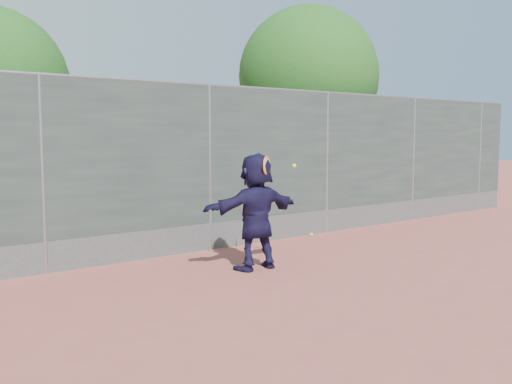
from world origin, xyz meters
TOP-DOWN VIEW (x-y plane):
  - ground at (0.00, 0.00)m, footprint 80.00×80.00m
  - player at (-0.29, 1.77)m, footprint 1.72×0.63m
  - ball_ground at (2.42, 3.35)m, footprint 0.07×0.07m
  - fence at (-0.00, 3.50)m, footprint 20.00×0.06m
  - swing_action at (-0.19, 1.56)m, footprint 0.69×0.17m
  - tree_right at (4.68, 5.75)m, footprint 3.78×3.60m
  - weed_clump at (0.29, 3.38)m, footprint 0.68×0.07m

SIDE VIEW (x-z plane):
  - ground at x=0.00m, z-range 0.00..0.00m
  - ball_ground at x=2.42m, z-range 0.00..0.07m
  - weed_clump at x=0.29m, z-range -0.02..0.28m
  - player at x=-0.29m, z-range 0.00..1.83m
  - fence at x=0.00m, z-range 0.07..3.09m
  - swing_action at x=-0.19m, z-range 1.36..1.88m
  - tree_right at x=4.68m, z-range 0.80..6.19m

